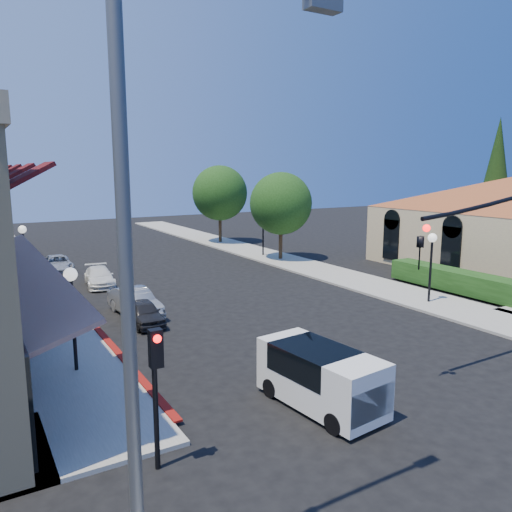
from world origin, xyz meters
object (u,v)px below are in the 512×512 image
conifer_far (496,173)px  street_tree_a (281,204)px  lamppost_right_near (432,250)px  white_van (322,375)px  lamppost_left_near (72,293)px  parked_car_d (57,264)px  street_tree_b (220,193)px  parked_car_c (99,277)px  cobra_streetlight (152,274)px  lamppost_right_far (263,221)px  secondary_signal (156,373)px  parked_car_b (135,302)px  parked_car_a (144,313)px  lamppost_left_far (23,240)px

conifer_far → street_tree_a: 19.73m
lamppost_right_near → white_van: size_ratio=0.90×
lamppost_left_near → parked_car_d: bearing=82.7°
white_van → street_tree_a: bearing=59.5°
street_tree_a → street_tree_b: bearing=90.0°
street_tree_b → white_van: street_tree_b is taller
parked_car_c → parked_car_d: size_ratio=0.97×
lamppost_left_near → parked_car_d: 18.28m
cobra_streetlight → lamppost_right_near: (17.65, 10.00, -2.53)m
cobra_streetlight → lamppost_right_near: size_ratio=2.61×
lamppost_right_far → street_tree_b: bearing=87.9°
secondary_signal → lamppost_right_near: size_ratio=0.93×
conifer_far → parked_car_b: 33.60m
street_tree_b → cobra_streetlight: bearing=-117.8°
street_tree_b → parked_car_c: (-13.60, -11.61, -4.01)m
conifer_far → parked_car_a: conifer_far is taller
lamppost_left_far → parked_car_a: size_ratio=1.16×
parked_car_c → lamppost_left_near: bearing=-99.7°
parked_car_b → parked_car_c: 6.87m
street_tree_a → white_van: street_tree_a is taller
parked_car_a → parked_car_b: 1.53m
lamppost_left_near → lamppost_right_far: bearing=43.3°
lamppost_left_near → parked_car_b: size_ratio=0.94×
street_tree_a → parked_car_d: 15.95m
cobra_streetlight → lamppost_left_near: cobra_streetlight is taller
cobra_streetlight → lamppost_left_far: cobra_streetlight is taller
white_van → parked_car_b: 11.71m
cobra_streetlight → parked_car_b: size_ratio=2.46×
lamppost_left_near → lamppost_right_far: 23.35m
street_tree_a → parked_car_a: 17.34m
secondary_signal → lamppost_right_far: size_ratio=0.93×
secondary_signal → cobra_streetlight: bearing=-108.6°
lamppost_right_far → white_van: 24.92m
secondary_signal → lamppost_left_near: (-0.50, 6.59, 0.42)m
street_tree_a → white_van: bearing=-120.5°
parked_car_a → parked_car_c: 8.39m
lamppost_left_near → lamppost_right_near: same height
lamppost_right_far → white_van: size_ratio=0.90×
secondary_signal → white_van: (5.00, 0.55, -1.34)m
conifer_far → lamppost_right_far: bearing=162.9°
street_tree_a → lamppost_left_near: (-17.30, -14.00, -1.46)m
conifer_far → parked_car_a: 33.93m
street_tree_b → parked_car_d: (-15.00, -6.00, -4.02)m
secondary_signal → parked_car_d: size_ratio=0.88×
parked_car_c → conifer_far: bearing=2.8°
parked_car_d → conifer_far: bearing=-11.5°
parked_car_a → lamppost_left_far: bearing=111.9°
lamppost_left_far → lamppost_right_far: size_ratio=1.00×
secondary_signal → parked_car_a: size_ratio=1.08×
lamppost_left_far → parked_car_a: bearing=-70.1°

